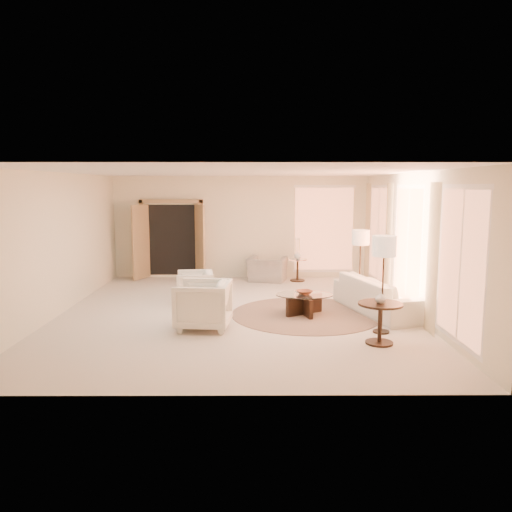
{
  "coord_description": "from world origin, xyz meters",
  "views": [
    {
      "loc": [
        0.35,
        -9.78,
        2.53
      ],
      "look_at": [
        0.4,
        0.4,
        1.1
      ],
      "focal_mm": 35.0,
      "sensor_mm": 36.0,
      "label": 1
    }
  ],
  "objects_px": {
    "accent_chair": "(267,265)",
    "side_vase": "(298,255)",
    "sofa": "(380,295)",
    "end_table": "(380,316)",
    "armchair_left": "(195,286)",
    "side_table": "(298,268)",
    "coffee_table": "(304,302)",
    "end_vase": "(381,298)",
    "bowl": "(304,292)",
    "floor_lamp_far": "(384,251)",
    "floor_lamp_near": "(361,241)",
    "armchair_right": "(203,302)"
  },
  "relations": [
    {
      "from": "accent_chair",
      "to": "side_vase",
      "type": "bearing_deg",
      "value": -166.49
    },
    {
      "from": "sofa",
      "to": "armchair_right",
      "type": "relative_size",
      "value": 2.54
    },
    {
      "from": "sofa",
      "to": "side_table",
      "type": "relative_size",
      "value": 4.02
    },
    {
      "from": "sofa",
      "to": "floor_lamp_far",
      "type": "distance_m",
      "value": 1.82
    },
    {
      "from": "bowl",
      "to": "side_vase",
      "type": "relative_size",
      "value": 1.41
    },
    {
      "from": "accent_chair",
      "to": "floor_lamp_near",
      "type": "distance_m",
      "value": 3.18
    },
    {
      "from": "armchair_left",
      "to": "floor_lamp_far",
      "type": "xyz_separation_m",
      "value": [
        3.5,
        -2.22,
        1.05
      ]
    },
    {
      "from": "floor_lamp_far",
      "to": "end_vase",
      "type": "xyz_separation_m",
      "value": [
        -0.19,
        -0.62,
        -0.68
      ]
    },
    {
      "from": "accent_chair",
      "to": "side_vase",
      "type": "xyz_separation_m",
      "value": [
        0.82,
        0.0,
        0.27
      ]
    },
    {
      "from": "end_table",
      "to": "floor_lamp_near",
      "type": "height_order",
      "value": "floor_lamp_near"
    },
    {
      "from": "armchair_right",
      "to": "accent_chair",
      "type": "bearing_deg",
      "value": 169.37
    },
    {
      "from": "side_table",
      "to": "floor_lamp_far",
      "type": "bearing_deg",
      "value": -77.66
    },
    {
      "from": "side_table",
      "to": "bowl",
      "type": "bearing_deg",
      "value": -92.83
    },
    {
      "from": "end_vase",
      "to": "side_table",
      "type": "bearing_deg",
      "value": 99.02
    },
    {
      "from": "armchair_left",
      "to": "side_vase",
      "type": "height_order",
      "value": "side_vase"
    },
    {
      "from": "side_table",
      "to": "end_vase",
      "type": "distance_m",
      "value": 5.47
    },
    {
      "from": "side_table",
      "to": "floor_lamp_near",
      "type": "bearing_deg",
      "value": -63.07
    },
    {
      "from": "armchair_right",
      "to": "end_table",
      "type": "relative_size",
      "value": 1.33
    },
    {
      "from": "floor_lamp_near",
      "to": "end_vase",
      "type": "bearing_deg",
      "value": -95.91
    },
    {
      "from": "armchair_left",
      "to": "floor_lamp_far",
      "type": "bearing_deg",
      "value": 51.23
    },
    {
      "from": "end_table",
      "to": "side_vase",
      "type": "xyz_separation_m",
      "value": [
        -0.86,
        5.39,
        0.24
      ]
    },
    {
      "from": "bowl",
      "to": "accent_chair",
      "type": "bearing_deg",
      "value": 100.22
    },
    {
      "from": "end_table",
      "to": "side_table",
      "type": "bearing_deg",
      "value": 99.02
    },
    {
      "from": "armchair_left",
      "to": "side_vase",
      "type": "distance_m",
      "value": 3.56
    },
    {
      "from": "bowl",
      "to": "armchair_left",
      "type": "bearing_deg",
      "value": 156.42
    },
    {
      "from": "sofa",
      "to": "accent_chair",
      "type": "height_order",
      "value": "accent_chair"
    },
    {
      "from": "floor_lamp_far",
      "to": "side_vase",
      "type": "bearing_deg",
      "value": 102.34
    },
    {
      "from": "sofa",
      "to": "armchair_right",
      "type": "bearing_deg",
      "value": 92.63
    },
    {
      "from": "armchair_left",
      "to": "end_table",
      "type": "xyz_separation_m",
      "value": [
        3.31,
        -2.84,
        0.07
      ]
    },
    {
      "from": "coffee_table",
      "to": "end_vase",
      "type": "distance_m",
      "value": 2.17
    },
    {
      "from": "sofa",
      "to": "floor_lamp_far",
      "type": "height_order",
      "value": "floor_lamp_far"
    },
    {
      "from": "end_vase",
      "to": "end_table",
      "type": "bearing_deg",
      "value": 0.0
    },
    {
      "from": "bowl",
      "to": "floor_lamp_near",
      "type": "bearing_deg",
      "value": 42.49
    },
    {
      "from": "armchair_right",
      "to": "floor_lamp_near",
      "type": "distance_m",
      "value": 4.02
    },
    {
      "from": "side_table",
      "to": "floor_lamp_far",
      "type": "height_order",
      "value": "floor_lamp_far"
    },
    {
      "from": "end_table",
      "to": "armchair_right",
      "type": "bearing_deg",
      "value": 162.99
    },
    {
      "from": "accent_chair",
      "to": "side_table",
      "type": "relative_size",
      "value": 1.65
    },
    {
      "from": "side_table",
      "to": "armchair_left",
      "type": "bearing_deg",
      "value": -133.9
    },
    {
      "from": "side_table",
      "to": "end_vase",
      "type": "height_order",
      "value": "end_vase"
    },
    {
      "from": "armchair_left",
      "to": "floor_lamp_near",
      "type": "xyz_separation_m",
      "value": [
        3.63,
        0.24,
        0.95
      ]
    },
    {
      "from": "accent_chair",
      "to": "end_table",
      "type": "relative_size",
      "value": 1.39
    },
    {
      "from": "armchair_left",
      "to": "side_table",
      "type": "distance_m",
      "value": 3.55
    },
    {
      "from": "accent_chair",
      "to": "floor_lamp_near",
      "type": "bearing_deg",
      "value": 144.22
    },
    {
      "from": "sofa",
      "to": "side_vase",
      "type": "relative_size",
      "value": 11.02
    },
    {
      "from": "coffee_table",
      "to": "floor_lamp_far",
      "type": "bearing_deg",
      "value": -45.09
    },
    {
      "from": "armchair_left",
      "to": "coffee_table",
      "type": "distance_m",
      "value": 2.49
    },
    {
      "from": "bowl",
      "to": "side_vase",
      "type": "height_order",
      "value": "side_vase"
    },
    {
      "from": "coffee_table",
      "to": "side_table",
      "type": "xyz_separation_m",
      "value": [
        0.18,
        3.55,
        0.1
      ]
    },
    {
      "from": "armchair_left",
      "to": "armchair_right",
      "type": "distance_m",
      "value": 1.98
    },
    {
      "from": "sofa",
      "to": "armchair_right",
      "type": "xyz_separation_m",
      "value": [
        -3.46,
        -1.14,
        0.12
      ]
    }
  ]
}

